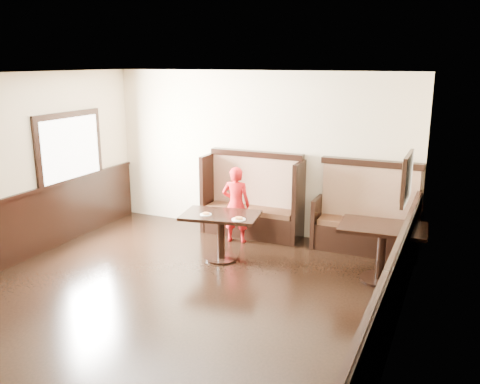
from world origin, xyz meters
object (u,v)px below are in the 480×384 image
Objects in this scene: table_neighbor at (382,240)px; booth_main at (253,205)px; table_main at (221,225)px; child at (236,205)px; booth_neighbor at (366,221)px.

booth_main is at bearing 151.60° from table_neighbor.
booth_main is 1.48× the size of table_neighbor.
table_neighbor is at bearing -4.84° from table_main.
child is (-2.47, 0.61, 0.05)m from table_neighbor.
child reaches higher than table_neighbor.
booth_neighbor reaches higher than table_main.
booth_main is 1.36× the size of child.
booth_main and booth_neighbor have the same top height.
child reaches higher than table_main.
booth_neighbor is 2.33m from table_main.
table_neighbor is (2.36, -1.09, 0.07)m from booth_main.
booth_main is 2.59m from table_neighbor.
booth_main is at bearing 179.95° from booth_neighbor.
booth_neighbor is at bearing 106.86° from table_neighbor.
booth_main is 1.41× the size of table_main.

